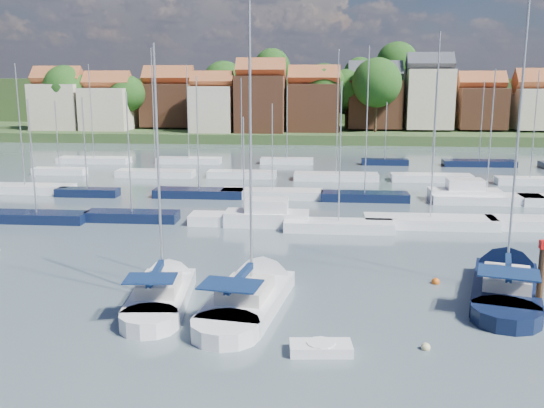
# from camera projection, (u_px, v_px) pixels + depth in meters

# --- Properties ---
(ground) EXTENTS (260.00, 260.00, 0.00)m
(ground) POSITION_uv_depth(u_px,v_px,m) (330.00, 185.00, 69.92)
(ground) COLOR #404E57
(ground) RESTS_ON ground
(sailboat_left) EXTENTS (3.96, 11.33, 15.12)m
(sailboat_left) POSITION_uv_depth(u_px,v_px,m) (165.00, 289.00, 34.50)
(sailboat_left) COLOR white
(sailboat_left) RESTS_ON ground
(sailboat_centre) EXTENTS (5.27, 13.18, 17.36)m
(sailboat_centre) POSITION_uv_depth(u_px,v_px,m) (257.00, 290.00, 34.29)
(sailboat_centre) COLOR white
(sailboat_centre) RESTS_ON ground
(sailboat_navy) EXTENTS (6.96, 13.80, 18.39)m
(sailboat_navy) POSITION_uv_depth(u_px,v_px,m) (506.00, 279.00, 36.13)
(sailboat_navy) COLOR black
(sailboat_navy) RESTS_ON ground
(tender) EXTENTS (2.91, 1.56, 0.60)m
(tender) POSITION_uv_depth(u_px,v_px,m) (321.00, 348.00, 27.20)
(tender) COLOR white
(tender) RESTS_ON ground
(timber_piling) EXTENTS (0.40, 0.40, 6.17)m
(timber_piling) POSITION_uv_depth(u_px,v_px,m) (539.00, 295.00, 31.83)
(timber_piling) COLOR #4C331E
(timber_piling) RESTS_ON ground
(buoy_b) EXTENTS (0.48, 0.48, 0.48)m
(buoy_b) POSITION_uv_depth(u_px,v_px,m) (142.00, 339.00, 28.70)
(buoy_b) COLOR beige
(buoy_b) RESTS_ON ground
(buoy_c) EXTENTS (0.44, 0.44, 0.44)m
(buoy_c) POSITION_uv_depth(u_px,v_px,m) (167.00, 327.00, 30.09)
(buoy_c) COLOR #D85914
(buoy_c) RESTS_ON ground
(buoy_d) EXTENTS (0.43, 0.43, 0.43)m
(buoy_d) POSITION_uv_depth(u_px,v_px,m) (426.00, 349.00, 27.62)
(buoy_d) COLOR beige
(buoy_d) RESTS_ON ground
(buoy_e) EXTENTS (0.51, 0.51, 0.51)m
(buoy_e) POSITION_uv_depth(u_px,v_px,m) (436.00, 283.00, 36.47)
(buoy_e) COLOR #D85914
(buoy_e) RESTS_ON ground
(marina_field) EXTENTS (79.62, 41.41, 15.93)m
(marina_field) POSITION_uv_depth(u_px,v_px,m) (348.00, 189.00, 64.94)
(marina_field) COLOR white
(marina_field) RESTS_ON ground
(far_shore_town) EXTENTS (212.46, 90.00, 22.27)m
(far_shore_town) POSITION_uv_depth(u_px,v_px,m) (337.00, 107.00, 159.14)
(far_shore_town) COLOR #354C26
(far_shore_town) RESTS_ON ground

